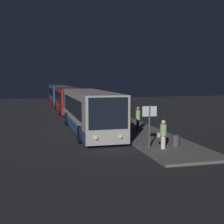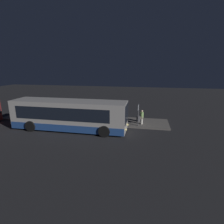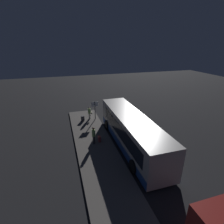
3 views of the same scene
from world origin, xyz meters
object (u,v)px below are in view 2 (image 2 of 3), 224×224
(passenger_boarding, at_px, (142,117))
(sign_post, at_px, (138,112))
(bus_lead, at_px, (69,115))
(passenger_waiting, at_px, (91,111))
(suitcase, at_px, (91,118))
(trash_bin, at_px, (138,119))

(passenger_boarding, height_order, sign_post, sign_post)
(sign_post, bearing_deg, bus_lead, -163.19)
(passenger_boarding, distance_m, passenger_waiting, 6.07)
(suitcase, bearing_deg, passenger_boarding, -0.79)
(trash_bin, bearing_deg, sign_post, -89.37)
(passenger_boarding, bearing_deg, sign_post, 68.89)
(sign_post, relative_size, trash_bin, 3.63)
(passenger_boarding, relative_size, sign_post, 0.67)
(suitcase, height_order, trash_bin, suitcase)
(bus_lead, distance_m, trash_bin, 7.82)
(passenger_waiting, distance_m, suitcase, 0.92)
(suitcase, xyz_separation_m, trash_bin, (5.42, 0.87, 0.03))
(bus_lead, height_order, passenger_waiting, bus_lead)
(passenger_waiting, height_order, trash_bin, passenger_waiting)
(bus_lead, distance_m, passenger_boarding, 7.73)
(sign_post, bearing_deg, passenger_boarding, 60.12)
(sign_post, distance_m, trash_bin, 2.02)
(bus_lead, distance_m, sign_post, 7.16)
(sign_post, bearing_deg, trash_bin, 90.63)
(bus_lead, height_order, suitcase, bus_lead)
(bus_lead, relative_size, suitcase, 14.08)
(passenger_waiting, distance_m, sign_post, 5.84)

